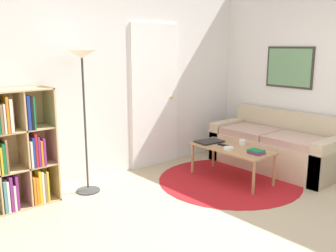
# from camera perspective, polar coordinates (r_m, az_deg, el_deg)

# --- Properties ---
(ground_plane) EXTENTS (14.00, 14.00, 0.00)m
(ground_plane) POSITION_cam_1_polar(r_m,az_deg,el_deg) (3.64, 15.34, -16.54)
(ground_plane) COLOR tan
(wall_back) EXTENTS (7.49, 0.11, 2.60)m
(wall_back) POSITION_cam_1_polar(r_m,az_deg,el_deg) (5.01, -7.76, 7.10)
(wall_back) COLOR silver
(wall_back) RESTS_ON ground_plane
(wall_right) EXTENTS (0.08, 5.44, 2.60)m
(wall_right) POSITION_cam_1_polar(r_m,az_deg,el_deg) (5.79, 18.63, 7.39)
(wall_right) COLOR silver
(wall_right) RESTS_ON ground_plane
(rug) EXTENTS (1.83, 1.83, 0.01)m
(rug) POSITION_cam_1_polar(r_m,az_deg,el_deg) (4.98, 9.30, -8.16)
(rug) COLOR #B2191E
(rug) RESTS_ON ground_plane
(bookshelf) EXTENTS (0.96, 0.34, 1.28)m
(bookshelf) POSITION_cam_1_polar(r_m,az_deg,el_deg) (4.28, -23.31, -3.89)
(bookshelf) COLOR tan
(bookshelf) RESTS_ON ground_plane
(floor_lamp) EXTENTS (0.33, 0.33, 1.68)m
(floor_lamp) POSITION_cam_1_polar(r_m,az_deg,el_deg) (4.37, -12.89, 7.97)
(floor_lamp) COLOR #333333
(floor_lamp) RESTS_ON ground_plane
(couch) EXTENTS (0.81, 1.78, 0.79)m
(couch) POSITION_cam_1_polar(r_m,az_deg,el_deg) (5.61, 16.27, -3.18)
(couch) COLOR #CCB793
(couch) RESTS_ON ground_plane
(coffee_table) EXTENTS (0.50, 1.09, 0.43)m
(coffee_table) POSITION_cam_1_polar(r_m,az_deg,el_deg) (4.92, 9.71, -3.70)
(coffee_table) COLOR #AD7F51
(coffee_table) RESTS_ON ground_plane
(laptop) EXTENTS (0.38, 0.29, 0.02)m
(laptop) POSITION_cam_1_polar(r_m,az_deg,el_deg) (5.12, 6.32, -2.35)
(laptop) COLOR black
(laptop) RESTS_ON coffee_table
(bowl) EXTENTS (0.12, 0.12, 0.04)m
(bowl) POSITION_cam_1_polar(r_m,az_deg,el_deg) (4.78, 9.21, -3.40)
(bowl) COLOR silver
(bowl) RESTS_ON coffee_table
(book_stack_on_table) EXTENTS (0.15, 0.18, 0.05)m
(book_stack_on_table) POSITION_cam_1_polar(r_m,az_deg,el_deg) (4.67, 13.29, -3.85)
(book_stack_on_table) COLOR #7F287A
(book_stack_on_table) RESTS_ON coffee_table
(cup) EXTENTS (0.08, 0.08, 0.07)m
(cup) POSITION_cam_1_polar(r_m,az_deg,el_deg) (5.03, 11.26, -2.48)
(cup) COLOR white
(cup) RESTS_ON coffee_table
(remote) EXTENTS (0.05, 0.17, 0.02)m
(remote) POSITION_cam_1_polar(r_m,az_deg,el_deg) (4.96, 8.42, -2.89)
(remote) COLOR black
(remote) RESTS_ON coffee_table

